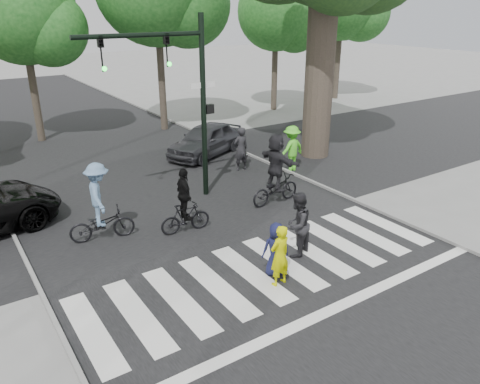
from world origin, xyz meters
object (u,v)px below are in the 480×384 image
object	(u,v)px
cyclist_mid	(185,207)
cyclist_right	(276,173)
pedestrian_child	(276,249)
pedestrian_adult	(297,225)
cyclist_left	(100,208)
car_grey	(206,140)
traffic_signal	(179,84)
pedestrian_woman	(280,256)

from	to	relation	value
cyclist_mid	cyclist_right	world-z (taller)	cyclist_right
pedestrian_child	pedestrian_adult	distance (m)	1.18
pedestrian_child	cyclist_right	bearing A→B (deg)	-103.83
cyclist_right	cyclist_left	bearing A→B (deg)	173.72
pedestrian_child	car_grey	bearing A→B (deg)	-86.52
cyclist_mid	cyclist_right	distance (m)	3.54
pedestrian_adult	cyclist_right	world-z (taller)	cyclist_right
cyclist_right	traffic_signal	bearing A→B (deg)	140.51
pedestrian_woman	car_grey	distance (m)	10.64
traffic_signal	pedestrian_woman	xyz separation A→B (m)	(-0.57, -5.93, -3.13)
car_grey	pedestrian_adult	bearing A→B (deg)	-39.90
cyclist_right	car_grey	world-z (taller)	cyclist_right
traffic_signal	pedestrian_child	xyz separation A→B (m)	(-0.36, -5.53, -3.21)
traffic_signal	cyclist_mid	world-z (taller)	traffic_signal
pedestrian_woman	cyclist_right	bearing A→B (deg)	-132.18
traffic_signal	car_grey	size ratio (longest dim) A/B	1.46
pedestrian_adult	cyclist_left	distance (m)	5.45
pedestrian_adult	cyclist_left	xyz separation A→B (m)	(-3.99, 3.72, 0.10)
cyclist_mid	traffic_signal	bearing A→B (deg)	63.29
cyclist_left	cyclist_right	xyz separation A→B (m)	(5.68, -0.63, 0.08)
pedestrian_child	pedestrian_adult	bearing A→B (deg)	-132.39
pedestrian_adult	cyclist_left	bearing A→B (deg)	-65.11
traffic_signal	car_grey	xyz separation A→B (m)	(3.19, 4.02, -3.20)
pedestrian_adult	pedestrian_woman	bearing A→B (deg)	12.34
pedestrian_woman	car_grey	xyz separation A→B (m)	(3.76, 9.95, -0.07)
cyclist_mid	pedestrian_child	bearing A→B (deg)	-76.97
traffic_signal	pedestrian_adult	bearing A→B (deg)	-82.16
cyclist_mid	cyclist_right	xyz separation A→B (m)	(3.52, 0.27, 0.26)
cyclist_left	cyclist_mid	xyz separation A→B (m)	(2.17, -0.89, -0.18)
traffic_signal	pedestrian_adult	distance (m)	5.94
cyclist_mid	car_grey	world-z (taller)	cyclist_mid
car_grey	cyclist_left	bearing A→B (deg)	-74.94
pedestrian_child	pedestrian_adult	world-z (taller)	pedestrian_adult
traffic_signal	pedestrian_child	world-z (taller)	traffic_signal
pedestrian_woman	cyclist_right	world-z (taller)	cyclist_right
cyclist_left	cyclist_mid	world-z (taller)	cyclist_left
traffic_signal	cyclist_mid	bearing A→B (deg)	-116.71
traffic_signal	cyclist_mid	size ratio (longest dim) A/B	3.05
pedestrian_child	cyclist_mid	distance (m)	3.38
cyclist_left	car_grey	distance (m)	8.42
cyclist_left	car_grey	world-z (taller)	cyclist_left
traffic_signal	cyclist_right	world-z (taller)	traffic_signal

